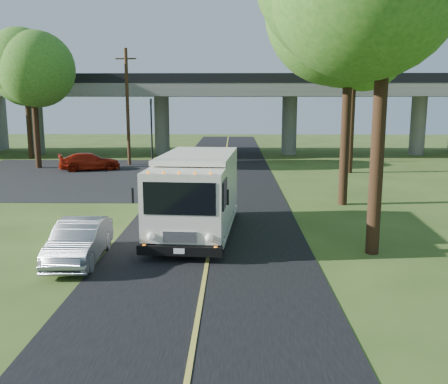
{
  "coord_description": "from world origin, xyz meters",
  "views": [
    {
      "loc": [
        0.85,
        -15.25,
        5.09
      ],
      "look_at": [
        0.46,
        3.59,
        1.6
      ],
      "focal_mm": 40.0,
      "sensor_mm": 36.0,
      "label": 1
    }
  ],
  "objects_px": {
    "pedestrian": "(156,173)",
    "silver_sedan": "(79,241)",
    "utility_pole": "(128,106)",
    "tree_right_far": "(358,52)",
    "traffic_signal": "(151,123)",
    "tree_left_lot": "(34,61)",
    "red_sedan": "(90,162)",
    "step_van": "(196,192)",
    "tree_left_far": "(27,72)"
  },
  "relations": [
    {
      "from": "utility_pole",
      "to": "tree_left_lot",
      "type": "xyz_separation_m",
      "value": [
        -6.29,
        -2.16,
        3.31
      ]
    },
    {
      "from": "tree_left_lot",
      "to": "silver_sedan",
      "type": "distance_m",
      "value": 24.97
    },
    {
      "from": "utility_pole",
      "to": "red_sedan",
      "type": "xyz_separation_m",
      "value": [
        -2.28,
        -3.11,
        -3.96
      ]
    },
    {
      "from": "tree_right_far",
      "to": "tree_left_lot",
      "type": "bearing_deg",
      "value": 175.03
    },
    {
      "from": "pedestrian",
      "to": "red_sedan",
      "type": "bearing_deg",
      "value": -39.95
    },
    {
      "from": "tree_left_lot",
      "to": "red_sedan",
      "type": "bearing_deg",
      "value": -13.29
    },
    {
      "from": "pedestrian",
      "to": "tree_left_lot",
      "type": "bearing_deg",
      "value": -29.03
    },
    {
      "from": "traffic_signal",
      "to": "utility_pole",
      "type": "distance_m",
      "value": 2.86
    },
    {
      "from": "tree_right_far",
      "to": "red_sedan",
      "type": "distance_m",
      "value": 20.5
    },
    {
      "from": "tree_left_lot",
      "to": "silver_sedan",
      "type": "height_order",
      "value": "tree_left_lot"
    },
    {
      "from": "step_van",
      "to": "silver_sedan",
      "type": "distance_m",
      "value": 4.92
    },
    {
      "from": "silver_sedan",
      "to": "pedestrian",
      "type": "relative_size",
      "value": 2.52
    },
    {
      "from": "pedestrian",
      "to": "silver_sedan",
      "type": "bearing_deg",
      "value": 97.73
    },
    {
      "from": "traffic_signal",
      "to": "step_van",
      "type": "distance_m",
      "value": 23.37
    },
    {
      "from": "traffic_signal",
      "to": "utility_pole",
      "type": "relative_size",
      "value": 0.58
    },
    {
      "from": "red_sedan",
      "to": "tree_right_far",
      "type": "bearing_deg",
      "value": -114.01
    },
    {
      "from": "red_sedan",
      "to": "pedestrian",
      "type": "relative_size",
      "value": 2.79
    },
    {
      "from": "tree_left_lot",
      "to": "red_sedan",
      "type": "relative_size",
      "value": 2.39
    },
    {
      "from": "tree_right_far",
      "to": "step_van",
      "type": "distance_m",
      "value": 20.33
    },
    {
      "from": "traffic_signal",
      "to": "tree_left_lot",
      "type": "xyz_separation_m",
      "value": [
        -7.79,
        -4.16,
        4.7
      ]
    },
    {
      "from": "step_van",
      "to": "tree_right_far",
      "type": "bearing_deg",
      "value": 63.66
    },
    {
      "from": "traffic_signal",
      "to": "red_sedan",
      "type": "xyz_separation_m",
      "value": [
        -3.78,
        -5.11,
        -2.56
      ]
    },
    {
      "from": "utility_pole",
      "to": "tree_left_lot",
      "type": "distance_m",
      "value": 7.43
    },
    {
      "from": "step_van",
      "to": "pedestrian",
      "type": "xyz_separation_m",
      "value": [
        -3.21,
        10.73,
        -0.87
      ]
    },
    {
      "from": "tree_right_far",
      "to": "tree_left_far",
      "type": "height_order",
      "value": "tree_right_far"
    },
    {
      "from": "tree_left_lot",
      "to": "tree_left_far",
      "type": "distance_m",
      "value": 6.72
    },
    {
      "from": "tree_left_lot",
      "to": "pedestrian",
      "type": "xyz_separation_m",
      "value": [
        9.99,
        -7.79,
        -7.12
      ]
    },
    {
      "from": "utility_pole",
      "to": "silver_sedan",
      "type": "relative_size",
      "value": 2.27
    },
    {
      "from": "tree_left_lot",
      "to": "silver_sedan",
      "type": "bearing_deg",
      "value": -66.04
    },
    {
      "from": "step_van",
      "to": "pedestrian",
      "type": "height_order",
      "value": "step_van"
    },
    {
      "from": "silver_sedan",
      "to": "pedestrian",
      "type": "height_order",
      "value": "pedestrian"
    },
    {
      "from": "tree_right_far",
      "to": "pedestrian",
      "type": "distance_m",
      "value": 16.1
    },
    {
      "from": "tree_left_lot",
      "to": "traffic_signal",
      "type": "bearing_deg",
      "value": 28.11
    },
    {
      "from": "tree_left_lot",
      "to": "silver_sedan",
      "type": "relative_size",
      "value": 2.65
    },
    {
      "from": "tree_left_far",
      "to": "silver_sedan",
      "type": "height_order",
      "value": "tree_left_far"
    },
    {
      "from": "step_van",
      "to": "pedestrian",
      "type": "bearing_deg",
      "value": 110.97
    },
    {
      "from": "step_van",
      "to": "red_sedan",
      "type": "bearing_deg",
      "value": 121.93
    },
    {
      "from": "pedestrian",
      "to": "tree_right_far",
      "type": "bearing_deg",
      "value": -147.08
    },
    {
      "from": "tree_right_far",
      "to": "tree_left_lot",
      "type": "distance_m",
      "value": 23.09
    },
    {
      "from": "step_van",
      "to": "silver_sedan",
      "type": "bearing_deg",
      "value": -132.22
    },
    {
      "from": "silver_sedan",
      "to": "step_van",
      "type": "bearing_deg",
      "value": 41.02
    },
    {
      "from": "utility_pole",
      "to": "tree_left_far",
      "type": "height_order",
      "value": "tree_left_far"
    },
    {
      "from": "tree_left_lot",
      "to": "pedestrian",
      "type": "bearing_deg",
      "value": -37.95
    },
    {
      "from": "tree_left_far",
      "to": "silver_sedan",
      "type": "bearing_deg",
      "value": -65.47
    },
    {
      "from": "traffic_signal",
      "to": "tree_left_far",
      "type": "bearing_deg",
      "value": 170.35
    },
    {
      "from": "step_van",
      "to": "tree_left_lot",
      "type": "bearing_deg",
      "value": 129.81
    },
    {
      "from": "tree_right_far",
      "to": "tree_left_lot",
      "type": "height_order",
      "value": "tree_right_far"
    },
    {
      "from": "pedestrian",
      "to": "step_van",
      "type": "bearing_deg",
      "value": 115.55
    },
    {
      "from": "utility_pole",
      "to": "tree_right_far",
      "type": "xyz_separation_m",
      "value": [
        16.71,
        -4.16,
        3.71
      ]
    },
    {
      "from": "utility_pole",
      "to": "step_van",
      "type": "bearing_deg",
      "value": -71.54
    }
  ]
}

